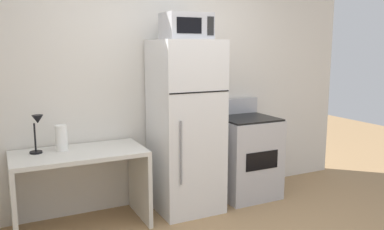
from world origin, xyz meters
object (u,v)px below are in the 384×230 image
object	(u,v)px
microwave	(186,26)
oven_range	(246,156)
desk	(80,175)
desk_lamp	(37,127)
refrigerator	(186,127)
paper_towel_roll	(61,138)

from	to	relation	value
microwave	oven_range	world-z (taller)	microwave
desk	desk_lamp	bearing A→B (deg)	164.90
desk	refrigerator	size ratio (longest dim) A/B	0.68
desk	paper_towel_roll	distance (m)	0.38
desk_lamp	oven_range	bearing A→B (deg)	-1.85
desk_lamp	refrigerator	bearing A→B (deg)	-3.76
desk	paper_towel_roll	bearing A→B (deg)	143.46
desk_lamp	paper_towel_roll	bearing A→B (deg)	2.28
oven_range	microwave	bearing A→B (deg)	-176.76
desk_lamp	oven_range	size ratio (longest dim) A/B	0.32
desk	oven_range	world-z (taller)	oven_range
paper_towel_roll	refrigerator	distance (m)	1.23
refrigerator	microwave	size ratio (longest dim) A/B	3.86
desk	refrigerator	xyz separation A→B (m)	(1.09, -0.00, 0.36)
paper_towel_roll	oven_range	bearing A→B (deg)	-2.27
desk	paper_towel_roll	xyz separation A→B (m)	(-0.13, 0.10, 0.34)
desk	refrigerator	bearing A→B (deg)	-0.14
refrigerator	oven_range	size ratio (longest dim) A/B	1.61
paper_towel_roll	microwave	size ratio (longest dim) A/B	0.52
desk_lamp	refrigerator	size ratio (longest dim) A/B	0.20
paper_towel_roll	microwave	world-z (taller)	microwave
desk	desk_lamp	size ratio (longest dim) A/B	3.41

